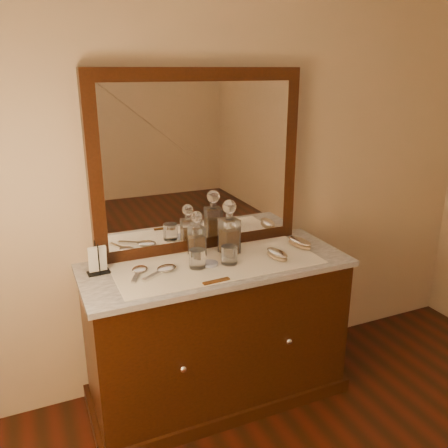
{
  "coord_description": "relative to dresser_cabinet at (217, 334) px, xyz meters",
  "views": [
    {
      "loc": [
        -0.9,
        -0.18,
        1.84
      ],
      "look_at": [
        0.0,
        1.85,
        1.1
      ],
      "focal_mm": 37.36,
      "sensor_mm": 36.0,
      "label": 1
    }
  ],
  "objects": [
    {
      "name": "dresser_cabinet",
      "position": [
        0.0,
        0.0,
        0.0
      ],
      "size": [
        1.4,
        0.55,
        0.82
      ],
      "primitive_type": "cube",
      "color": "black",
      "rests_on": "floor"
    },
    {
      "name": "marble_top",
      "position": [
        0.0,
        0.0,
        0.42
      ],
      "size": [
        1.44,
        0.59,
        0.03
      ],
      "primitive_type": "cube",
      "color": "silver",
      "rests_on": "dresser_cabinet"
    },
    {
      "name": "pin_dish",
      "position": [
        -0.05,
        -0.02,
        0.45
      ],
      "size": [
        0.1,
        0.1,
        0.01
      ],
      "primitive_type": "cylinder",
      "rotation": [
        0.0,
        0.0,
        0.17
      ],
      "color": "white",
      "rests_on": "lace_runner"
    },
    {
      "name": "mirror_glass",
      "position": [
        0.0,
        0.21,
        0.94
      ],
      "size": [
        1.06,
        0.01,
        0.86
      ],
      "primitive_type": "cube",
      "color": "white",
      "rests_on": "marble_top"
    },
    {
      "name": "hand_mirror_inner",
      "position": [
        -0.29,
        -0.0,
        0.45
      ],
      "size": [
        0.22,
        0.17,
        0.02
      ],
      "color": "silver",
      "rests_on": "lace_runner"
    },
    {
      "name": "comb",
      "position": [
        -0.1,
        -0.23,
        0.45
      ],
      "size": [
        0.14,
        0.04,
        0.01
      ],
      "primitive_type": "cube",
      "rotation": [
        0.0,
        0.0,
        0.07
      ],
      "color": "brown",
      "rests_on": "lace_runner"
    },
    {
      "name": "brush_far",
      "position": [
        0.53,
        0.01,
        0.47
      ],
      "size": [
        0.1,
        0.19,
        0.05
      ],
      "color": "#8D7456",
      "rests_on": "lace_runner"
    },
    {
      "name": "lace_runner",
      "position": [
        0.0,
        -0.02,
        0.44
      ],
      "size": [
        1.1,
        0.45,
        0.0
      ],
      "primitive_type": "cube",
      "color": "white",
      "rests_on": "marble_top"
    },
    {
      "name": "napkin_rack",
      "position": [
        -0.6,
        0.12,
        0.51
      ],
      "size": [
        0.12,
        0.07,
        0.17
      ],
      "color": "black",
      "rests_on": "marble_top"
    },
    {
      "name": "tumblers",
      "position": [
        -0.03,
        -0.04,
        0.49
      ],
      "size": [
        0.26,
        0.11,
        0.1
      ],
      "color": "white",
      "rests_on": "lace_runner"
    },
    {
      "name": "hand_mirror_outer",
      "position": [
        -0.41,
        0.04,
        0.45
      ],
      "size": [
        0.13,
        0.2,
        0.02
      ],
      "color": "silver",
      "rests_on": "lace_runner"
    },
    {
      "name": "dresser_plinth",
      "position": [
        0.0,
        0.0,
        -0.37
      ],
      "size": [
        1.46,
        0.59,
        0.08
      ],
      "primitive_type": "cube",
      "color": "black",
      "rests_on": "floor"
    },
    {
      "name": "mirror_frame",
      "position": [
        0.0,
        0.25,
        0.94
      ],
      "size": [
        1.2,
        0.08,
        1.0
      ],
      "primitive_type": "cube",
      "color": "black",
      "rests_on": "marble_top"
    },
    {
      "name": "decanter_left",
      "position": [
        -0.06,
        0.13,
        0.54
      ],
      "size": [
        0.09,
        0.09,
        0.26
      ],
      "color": "brown",
      "rests_on": "lace_runner"
    },
    {
      "name": "knob_right",
      "position": [
        0.3,
        -0.28,
        0.04
      ],
      "size": [
        0.04,
        0.04,
        0.04
      ],
      "primitive_type": "sphere",
      "color": "silver",
      "rests_on": "dresser_cabinet"
    },
    {
      "name": "decanter_right",
      "position": [
        0.12,
        0.09,
        0.56
      ],
      "size": [
        0.11,
        0.11,
        0.31
      ],
      "color": "brown",
      "rests_on": "lace_runner"
    },
    {
      "name": "knob_left",
      "position": [
        -0.3,
        -0.28,
        0.04
      ],
      "size": [
        0.04,
        0.04,
        0.04
      ],
      "primitive_type": "sphere",
      "color": "silver",
      "rests_on": "dresser_cabinet"
    },
    {
      "name": "brush_near",
      "position": [
        0.32,
        -0.09,
        0.47
      ],
      "size": [
        0.09,
        0.17,
        0.04
      ],
      "color": "#8D7456",
      "rests_on": "lace_runner"
    }
  ]
}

